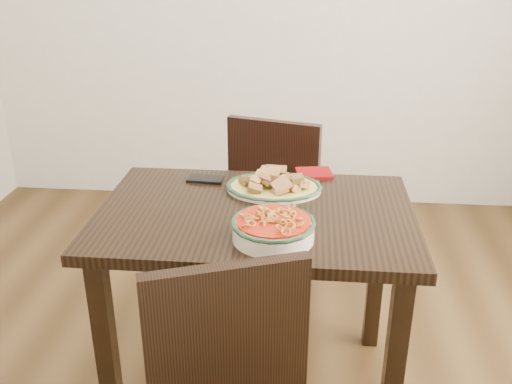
# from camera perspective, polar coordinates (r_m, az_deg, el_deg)

# --- Properties ---
(floor) EXTENTS (3.50, 3.50, 0.00)m
(floor) POSITION_cam_1_polar(r_m,az_deg,el_deg) (2.41, -2.89, -17.65)
(floor) COLOR #3D2913
(floor) RESTS_ON ground
(dining_table) EXTENTS (1.08, 0.72, 0.75)m
(dining_table) POSITION_cam_1_polar(r_m,az_deg,el_deg) (2.00, -0.05, -4.76)
(dining_table) COLOR black
(dining_table) RESTS_ON ground
(chair_far) EXTENTS (0.52, 0.52, 0.89)m
(chair_far) POSITION_cam_1_polar(r_m,az_deg,el_deg) (2.70, 2.42, -0.22)
(chair_far) COLOR black
(chair_far) RESTS_ON ground
(fish_plate) EXTENTS (0.35, 0.27, 0.11)m
(fish_plate) POSITION_cam_1_polar(r_m,az_deg,el_deg) (2.09, 1.82, 1.30)
(fish_plate) COLOR beige
(fish_plate) RESTS_ON dining_table
(noodle_bowl) EXTENTS (0.26, 0.26, 0.08)m
(noodle_bowl) POSITION_cam_1_polar(r_m,az_deg,el_deg) (1.75, 1.74, -3.45)
(noodle_bowl) COLOR #F5E9CE
(noodle_bowl) RESTS_ON dining_table
(smartphone) EXTENTS (0.14, 0.08, 0.01)m
(smartphone) POSITION_cam_1_polar(r_m,az_deg,el_deg) (2.20, -5.08, 1.31)
(smartphone) COLOR black
(smartphone) RESTS_ON dining_table
(napkin) EXTENTS (0.15, 0.13, 0.01)m
(napkin) POSITION_cam_1_polar(r_m,az_deg,el_deg) (2.26, 5.83, 1.89)
(napkin) COLOR maroon
(napkin) RESTS_ON dining_table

